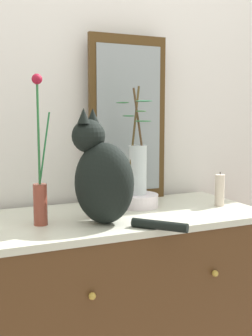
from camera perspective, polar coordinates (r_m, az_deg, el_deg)
wall_back at (r=1.92m, az=-4.12°, el=8.87°), size 4.40×0.08×2.60m
sideboard at (r=1.80m, az=0.00°, el=-19.64°), size 1.07×0.55×0.86m
mirror_leaning at (r=1.87m, az=0.28°, el=6.74°), size 0.36×0.03×0.73m
cat_sitting at (r=1.47m, az=-3.24°, el=-1.18°), size 0.36×0.38×0.41m
vase_slim_green at (r=1.48m, az=-11.74°, el=-2.51°), size 0.07×0.05×0.52m
bowl_porcelain at (r=1.76m, az=1.60°, el=-4.47°), size 0.18×0.18×0.05m
vase_glass_clear at (r=1.73m, az=1.60°, el=0.44°), size 0.12×0.20×0.45m
candle_pillar at (r=1.81m, az=12.75°, el=-3.01°), size 0.04×0.04×0.15m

